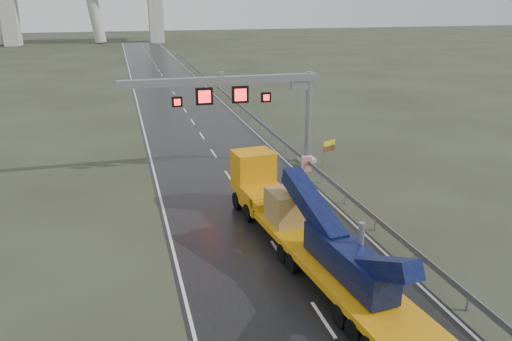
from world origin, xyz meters
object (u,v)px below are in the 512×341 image
object	(u,v)px
exit_sign_pair	(329,148)
striped_barrier	(306,164)
sign_gantry	(249,95)
heavy_haul_truck	(299,221)

from	to	relation	value
exit_sign_pair	striped_barrier	world-z (taller)	exit_sign_pair
sign_gantry	striped_barrier	bearing A→B (deg)	-29.95
heavy_haul_truck	exit_sign_pair	world-z (taller)	heavy_haul_truck
sign_gantry	striped_barrier	distance (m)	6.75
heavy_haul_truck	exit_sign_pair	xyz separation A→B (m)	(6.91, 12.09, -0.10)
heavy_haul_truck	exit_sign_pair	distance (m)	13.93
heavy_haul_truck	striped_barrier	distance (m)	12.83
sign_gantry	striped_barrier	size ratio (longest dim) A/B	12.80
sign_gantry	striped_barrier	world-z (taller)	sign_gantry
sign_gantry	heavy_haul_truck	xyz separation A→B (m)	(-1.05, -14.04, -3.95)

